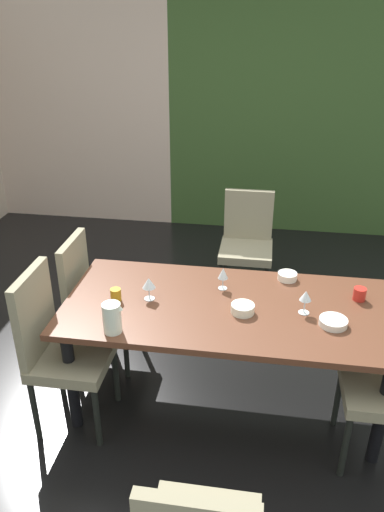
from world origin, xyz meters
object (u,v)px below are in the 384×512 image
wine_glass_right (149,284)px  serving_bowl_near_window (333,322)px  pitcher_left (112,318)px  serving_bowl_east (243,309)px  cup_south (116,295)px  chair_head_far (247,240)px  cup_north (360,294)px  serving_bowl_center (287,276)px  chair_left_near (57,344)px  wine_glass_near_shelf (223,274)px  dining_table (227,316)px  wine_glass_front (306,297)px  chair_left_far (94,294)px

wine_glass_right → serving_bowl_near_window: wine_glass_right is taller
wine_glass_right → pitcher_left: size_ratio=0.82×
serving_bowl_east → cup_south: bearing=178.7°
chair_head_far → wine_glass_right: 1.51m
cup_north → pitcher_left: size_ratio=0.45×
cup_south → pitcher_left: bearing=-76.3°
wine_glass_right → serving_bowl_center: size_ratio=1.16×
chair_left_near → serving_bowl_near_window: (1.57, 0.19, 0.19)m
wine_glass_near_shelf → cup_south: size_ratio=1.85×
serving_bowl_near_window → cup_north: size_ratio=2.02×
dining_table → serving_bowl_near_window: (0.60, -0.12, 0.10)m
wine_glass_near_shelf → serving_bowl_near_window: bearing=-25.3°
wine_glass_front → serving_bowl_near_window: size_ratio=0.93×
chair_head_far → serving_bowl_near_window: bearing=110.3°
wine_glass_near_shelf → serving_bowl_east: wine_glass_near_shelf is taller
dining_table → chair_left_near: chair_left_near is taller
dining_table → wine_glass_front: size_ratio=13.37×
wine_glass_front → serving_bowl_center: bearing=103.0°
wine_glass_front → wine_glass_near_shelf: bearing=157.5°
chair_left_near → dining_table: bearing=107.7°
chair_left_near → wine_glass_near_shelf: bearing=118.5°
serving_bowl_near_window → cup_south: size_ratio=2.01×
chair_head_far → wine_glass_near_shelf: chair_head_far is taller
dining_table → chair_head_far: 1.39m
cup_north → serving_bowl_center: bearing=156.2°
wine_glass_right → cup_north: 1.28m
wine_glass_front → wine_glass_near_shelf: 0.54m
pitcher_left → serving_bowl_east: bearing=23.3°
wine_glass_front → pitcher_left: (-1.05, -0.35, -0.02)m
serving_bowl_near_window → dining_table: bearing=168.8°
serving_bowl_east → pitcher_left: (-0.69, -0.30, 0.06)m
serving_bowl_east → serving_bowl_center: serving_bowl_east is taller
chair_left_near → pitcher_left: (0.37, -0.06, 0.26)m
serving_bowl_center → serving_bowl_near_window: serving_bowl_center is taller
wine_glass_right → serving_bowl_near_window: (1.08, -0.12, -0.09)m
dining_table → serving_bowl_east: (0.09, -0.07, 0.10)m
chair_left_far → cup_north: (1.75, -0.13, 0.24)m
chair_left_far → dining_table: bearing=72.1°
wine_glass_right → serving_bowl_east: size_ratio=1.05×
chair_left_far → chair_left_near: 0.62m
serving_bowl_center → cup_south: size_ratio=1.58×
chair_head_far → cup_south: bearing=63.3°
serving_bowl_east → cup_south: 0.77m
chair_left_near → wine_glass_right: size_ratio=7.06×
wine_glass_right → serving_bowl_near_window: size_ratio=0.91×
serving_bowl_east → cup_north: cup_north is taller
chair_head_far → serving_bowl_east: 1.47m
chair_left_far → serving_bowl_east: size_ratio=6.85×
dining_table → cup_north: size_ratio=25.01×
wine_glass_front → pitcher_left: pitcher_left is taller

